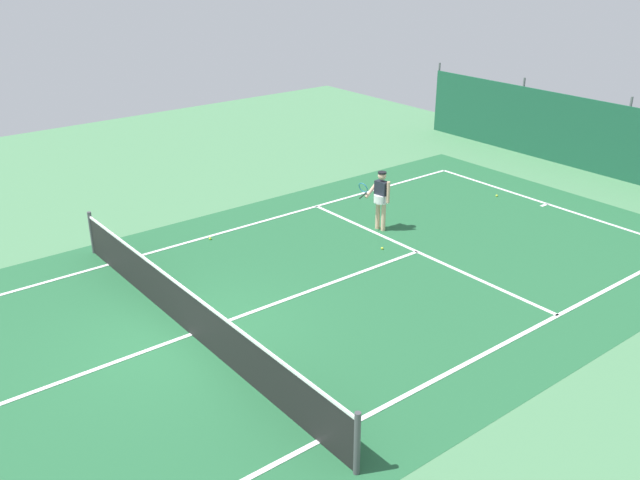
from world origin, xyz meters
name	(u,v)px	position (x,y,z in m)	size (l,w,h in m)	color
ground_plane	(192,335)	(0.00, 0.00, 0.00)	(36.00, 36.00, 0.00)	#4C8456
court_surface	(192,334)	(0.00, 0.00, 0.00)	(11.02, 26.60, 0.01)	#236038
tennis_net	(190,312)	(0.00, 0.00, 0.51)	(10.12, 0.10, 1.10)	black
back_fence	(628,157)	(0.00, 16.19, 0.67)	(16.30, 0.98, 2.70)	#195138
tennis_player	(381,196)	(-1.67, 6.66, 0.96)	(0.66, 0.79, 1.64)	#D8AD8C
tennis_ball_near_player	(382,248)	(-0.66, 5.82, 0.03)	(0.07, 0.07, 0.07)	#CCDB33
tennis_ball_midcourt	(497,196)	(-1.36, 11.24, 0.03)	(0.07, 0.07, 0.07)	#CCDB33
tennis_ball_by_sideline	(210,239)	(-3.92, 2.70, 0.03)	(0.07, 0.07, 0.07)	#CCDB33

